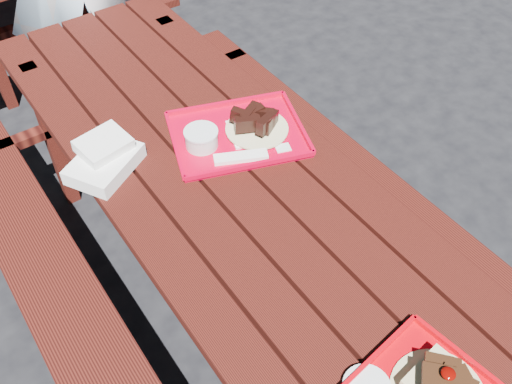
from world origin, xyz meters
TOP-DOWN VIEW (x-y plane):
  - ground at (0.00, 0.00)m, footprint 60.00×60.00m
  - picnic_table_near at (-0.00, 0.00)m, footprint 1.41×2.40m
  - far_tray at (0.12, 0.14)m, footprint 0.52×0.46m
  - white_cloth at (-0.29, 0.27)m, footprint 0.28×0.25m

SIDE VIEW (x-z plane):
  - ground at x=0.00m, z-range 0.00..0.00m
  - picnic_table_near at x=0.00m, z-range 0.19..0.94m
  - far_tray at x=0.12m, z-range 0.74..0.81m
  - white_cloth at x=-0.29m, z-range 0.74..0.83m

